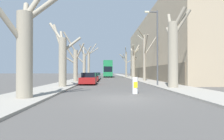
# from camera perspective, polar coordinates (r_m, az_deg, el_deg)

# --- Properties ---
(ground_plane) EXTENTS (300.00, 300.00, 0.00)m
(ground_plane) POSITION_cam_1_polar(r_m,az_deg,el_deg) (9.89, 2.94, -9.43)
(ground_plane) COLOR #4C4947
(sidewalk_left) EXTENTS (3.28, 120.00, 0.12)m
(sidewalk_left) POSITION_cam_1_polar(r_m,az_deg,el_deg) (59.96, -6.53, -1.97)
(sidewalk_left) COLOR gray
(sidewalk_left) RESTS_ON ground
(sidewalk_right) EXTENTS (3.28, 120.00, 0.12)m
(sidewalk_right) POSITION_cam_1_polar(r_m,az_deg,el_deg) (60.11, 4.30, -1.97)
(sidewalk_right) COLOR gray
(sidewalk_right) RESTS_ON ground
(building_facade_right) EXTENTS (10.08, 40.89, 12.84)m
(building_facade_right) POSITION_cam_1_polar(r_m,az_deg,el_deg) (40.09, 17.32, 6.45)
(building_facade_right) COLOR tan
(building_facade_right) RESTS_ON ground
(street_tree_left_0) EXTENTS (2.95, 2.67, 7.06)m
(street_tree_left_0) POSITION_cam_1_polar(r_m,az_deg,el_deg) (10.67, -26.22, 6.90)
(street_tree_left_0) COLOR gray
(street_tree_left_0) RESTS_ON ground
(street_tree_left_1) EXTENTS (3.34, 2.33, 6.65)m
(street_tree_left_1) POSITION_cam_1_polar(r_m,az_deg,el_deg) (17.66, -15.88, 4.13)
(street_tree_left_1) COLOR gray
(street_tree_left_1) RESTS_ON ground
(street_tree_left_2) EXTENTS (3.51, 1.17, 7.31)m
(street_tree_left_2) POSITION_cam_1_polar(r_m,az_deg,el_deg) (25.96, -12.05, 2.32)
(street_tree_left_2) COLOR gray
(street_tree_left_2) RESTS_ON ground
(street_tree_left_3) EXTENTS (3.61, 3.69, 6.74)m
(street_tree_left_3) POSITION_cam_1_polar(r_m,az_deg,el_deg) (33.88, -9.16, 2.04)
(street_tree_left_3) COLOR gray
(street_tree_left_3) RESTS_ON ground
(street_tree_left_4) EXTENTS (4.01, 2.55, 8.61)m
(street_tree_left_4) POSITION_cam_1_polar(r_m,az_deg,el_deg) (43.26, -7.52, 2.55)
(street_tree_left_4) COLOR gray
(street_tree_left_4) RESTS_ON ground
(street_tree_right_0) EXTENTS (1.92, 2.95, 7.32)m
(street_tree_right_0) POSITION_cam_1_polar(r_m,az_deg,el_deg) (16.88, 19.37, 6.14)
(street_tree_right_0) COLOR gray
(street_tree_right_0) RESTS_ON ground
(street_tree_right_1) EXTENTS (3.42, 3.78, 7.99)m
(street_tree_right_1) POSITION_cam_1_polar(r_m,az_deg,el_deg) (27.81, 10.59, 4.63)
(street_tree_right_1) COLOR gray
(street_tree_right_1) RESTS_ON ground
(street_tree_right_2) EXTENTS (2.20, 3.73, 7.58)m
(street_tree_right_2) POSITION_cam_1_polar(r_m,az_deg,el_deg) (39.19, 7.05, 2.55)
(street_tree_right_2) COLOR gray
(street_tree_right_2) RESTS_ON ground
(street_tree_right_3) EXTENTS (5.32, 2.35, 8.64)m
(street_tree_right_3) POSITION_cam_1_polar(r_m,az_deg,el_deg) (51.43, 4.63, 2.27)
(street_tree_right_3) COLOR gray
(street_tree_right_3) RESTS_ON ground
(double_decker_bus) EXTENTS (2.45, 10.80, 4.57)m
(double_decker_bus) POSITION_cam_1_polar(r_m,az_deg,el_deg) (50.47, -1.38, 0.63)
(double_decker_bus) COLOR #1E7F47
(double_decker_bus) RESTS_ON ground
(parked_car_0) EXTENTS (1.83, 4.45, 1.42)m
(parked_car_0) POSITION_cam_1_polar(r_m,az_deg,el_deg) (21.57, -7.58, -2.83)
(parked_car_0) COLOR maroon
(parked_car_0) RESTS_ON ground
(parked_car_1) EXTENTS (1.76, 4.55, 1.31)m
(parked_car_1) POSITION_cam_1_polar(r_m,az_deg,el_deg) (28.17, -6.24, -2.40)
(parked_car_1) COLOR maroon
(parked_car_1) RESTS_ON ground
(parked_car_2) EXTENTS (1.73, 4.10, 1.36)m
(parked_car_2) POSITION_cam_1_polar(r_m,az_deg,el_deg) (33.89, -5.51, -2.07)
(parked_car_2) COLOR #9EA3AD
(parked_car_2) RESTS_ON ground
(parked_car_3) EXTENTS (1.75, 4.33, 1.37)m
(parked_car_3) POSITION_cam_1_polar(r_m,az_deg,el_deg) (39.97, -4.96, -1.83)
(parked_car_3) COLOR #9EA3AD
(parked_car_3) RESTS_ON ground
(lamp_post) EXTENTS (1.40, 0.20, 7.92)m
(lamp_post) POSITION_cam_1_polar(r_m,az_deg,el_deg) (18.95, 14.32, 8.23)
(lamp_post) COLOR #4C4F54
(lamp_post) RESTS_ON ground
(traffic_bollard) EXTENTS (0.38, 0.39, 1.14)m
(traffic_bollard) POSITION_cam_1_polar(r_m,az_deg,el_deg) (12.30, 7.56, -5.02)
(traffic_bollard) COLOR white
(traffic_bollard) RESTS_ON ground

